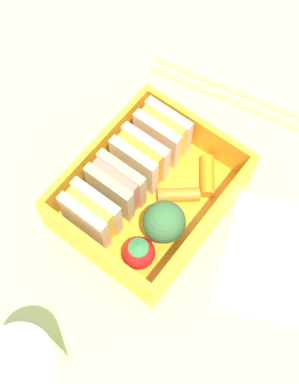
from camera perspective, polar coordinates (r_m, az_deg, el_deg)
ground_plane at (r=52.48cm, az=0.00°, el=-1.67°), size 120.00×120.00×2.00cm
bento_tray at (r=51.01cm, az=0.00°, el=-0.98°), size 15.74×12.82×1.20cm
bento_rim at (r=48.53cm, az=0.00°, el=0.31°), size 15.74×12.82×4.25cm
sandwich_left at (r=47.40cm, az=-6.25°, el=-2.38°), size 2.65×4.96×5.03cm
sandwich_center_left at (r=48.32cm, az=-3.59°, el=0.64°), size 2.65×4.96×5.03cm
sandwich_center at (r=49.47cm, az=-1.04°, el=3.54°), size 2.65×4.96×5.03cm
sandwich_center_right at (r=50.83cm, az=1.39°, el=6.29°), size 2.65×4.96×5.03cm
strawberry_far_left at (r=46.89cm, az=-1.17°, el=-6.46°), size 2.96×2.96×3.56cm
broccoli_floret at (r=46.53cm, az=1.58°, el=-3.23°), size 3.81×3.81×4.80cm
carrot_stick_left at (r=49.99cm, az=3.14°, el=-0.29°), size 3.52×3.87×1.30cm
carrot_stick_far_left at (r=51.03cm, az=6.19°, el=1.73°), size 4.03×3.41×1.33cm
chopstick_pair at (r=57.84cm, az=10.15°, el=9.71°), size 6.05×21.44×0.70cm
drinking_glass at (r=44.05cm, az=-12.60°, el=-17.76°), size 5.15×5.15×9.10cm
folded_napkin at (r=50.99cm, az=14.68°, el=-7.19°), size 15.19×15.38×0.40cm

